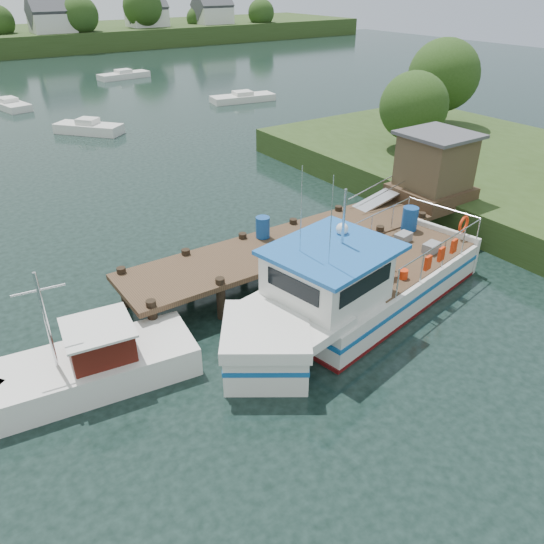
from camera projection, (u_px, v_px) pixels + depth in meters
ground_plane at (271, 278)px, 21.08m from camera, size 160.00×160.00×0.00m
near_shore at (544, 160)px, 27.87m from camera, size 16.00×30.00×7.76m
dock at (394, 192)px, 23.20m from camera, size 16.60×3.00×4.78m
lobster_boat at (353, 289)px, 18.29m from camera, size 12.29×5.44×5.87m
work_boat at (75, 370)px, 15.22m from camera, size 7.58×3.09×3.96m
moored_far at (124, 75)px, 61.54m from camera, size 6.09×2.71×1.00m
moored_b at (89, 128)px, 40.15m from camera, size 4.63×5.04×1.13m
moored_c at (243, 98)px, 50.32m from camera, size 6.28×2.93×0.95m
moored_d at (9, 104)px, 47.72m from camera, size 3.01×5.86×0.95m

